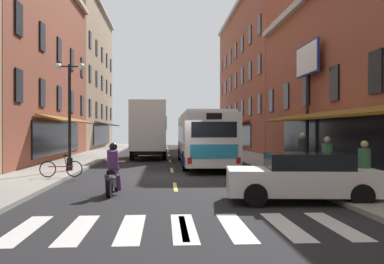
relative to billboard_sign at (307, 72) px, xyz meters
The scene contains 17 objects.
ground_plane 9.17m from the billboard_sign, 158.44° to the right, with size 34.80×80.00×0.10m, color black.
lane_centre_dashes 9.21m from the billboard_sign, 156.71° to the right, with size 0.14×73.90×0.01m.
crosswalk_near 15.46m from the billboard_sign, 118.87° to the right, with size 7.10×2.80×0.01m.
sidewalk_left 14.17m from the billboard_sign, 167.86° to the right, with size 3.00×80.00×0.14m, color gray.
sidewalk_right 5.87m from the billboard_sign, 112.44° to the right, with size 3.00×80.00×0.14m, color gray.
billboard_sign is the anchor object (origin of this frame).
transit_bus 7.09m from the billboard_sign, 146.96° to the left, with size 2.71×12.31×3.04m.
box_truck 12.80m from the billboard_sign, 133.19° to the left, with size 2.50×7.18×4.03m.
sedan_near 22.15m from the billboard_sign, 113.66° to the left, with size 2.02×4.43×1.42m.
sedan_mid 11.30m from the billboard_sign, 109.57° to the right, with size 4.39×2.33×1.41m.
motorcycle_rider 12.86m from the billboard_sign, 138.73° to the right, with size 0.62×2.07×1.66m.
bicycle_near 13.16m from the billboard_sign, 161.02° to the right, with size 1.71×0.48×0.91m.
pedestrian_near 6.15m from the billboard_sign, 111.05° to the right, with size 0.49×0.51×1.82m.
pedestrian_mid 8.84m from the billboard_sign, 104.05° to the right, with size 0.36×0.36×1.71m.
pedestrian_far 10.69m from the billboard_sign, 99.50° to the right, with size 0.36×0.36×1.62m.
pedestrian_rear 11.42m from the billboard_sign, 100.58° to the left, with size 0.36×0.36×1.66m.
street_lamp_twin 12.18m from the billboard_sign, behind, with size 1.42×0.32×5.11m.
Camera 1 is at (-0.42, -19.03, 2.07)m, focal length 40.03 mm.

